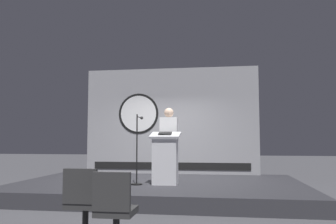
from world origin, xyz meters
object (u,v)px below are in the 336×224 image
Objects in this scene: audience_chair_left at (115,205)px; podium at (165,158)px; microphone_stand at (137,159)px; speaker_person at (169,144)px; audience_chair_right at (83,199)px.

podium is at bearing 88.89° from audience_chair_left.
microphone_stand reaches higher than podium.
speaker_person reaches higher than audience_chair_right.
speaker_person is (0.01, 0.48, 0.31)m from podium.
podium is 3.43m from audience_chair_left.
audience_chair_left is (0.53, -3.33, -0.34)m from microphone_stand.
audience_chair_left is (-0.07, -3.89, -0.67)m from speaker_person.
audience_chair_left is 1.00× the size of audience_chair_right.
audience_chair_right is at bearing 144.64° from audience_chair_left.
speaker_person is 3.63m from audience_chair_right.
speaker_person is 0.89m from microphone_stand.
podium is 0.67× the size of speaker_person.
speaker_person is 1.90× the size of audience_chair_left.
speaker_person reaches higher than microphone_stand.
audience_chair_left is at bearing -91.11° from podium.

